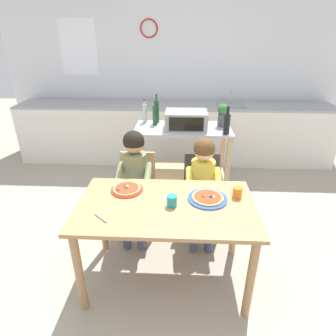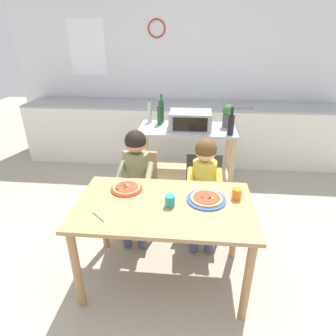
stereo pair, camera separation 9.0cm
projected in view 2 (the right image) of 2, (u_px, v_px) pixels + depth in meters
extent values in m
plane|color=#A89E8C|center=(174.00, 204.00, 3.41)|extent=(11.26, 11.26, 0.00)
cube|color=silver|center=(183.00, 69.00, 4.39)|extent=(5.26, 0.12, 2.70)
cube|color=white|center=(87.00, 47.00, 4.32)|extent=(0.56, 0.01, 0.80)
torus|color=red|center=(157.00, 28.00, 4.12)|extent=(0.26, 0.02, 0.26)
cube|color=silver|center=(181.00, 134.00, 4.43)|extent=(4.74, 0.60, 0.86)
cube|color=#9E9EA3|center=(181.00, 106.00, 4.23)|extent=(4.74, 0.60, 0.03)
cube|color=gray|center=(238.00, 106.00, 4.16)|extent=(0.40, 0.33, 0.02)
cylinder|color=#B7BABF|center=(237.00, 97.00, 4.22)|extent=(0.02, 0.02, 0.20)
cube|color=#B7BABF|center=(187.00, 129.00, 3.30)|extent=(1.12, 0.56, 0.02)
cube|color=tan|center=(186.00, 171.00, 3.54)|extent=(1.03, 0.52, 0.02)
cube|color=tan|center=(141.00, 169.00, 3.32)|extent=(0.05, 0.05, 0.84)
cube|color=tan|center=(231.00, 173.00, 3.23)|extent=(0.05, 0.05, 0.84)
cube|color=tan|center=(147.00, 153.00, 3.75)|extent=(0.05, 0.05, 0.84)
cube|color=tan|center=(227.00, 156.00, 3.66)|extent=(0.05, 0.05, 0.84)
cube|color=#999BA0|center=(190.00, 120.00, 3.22)|extent=(0.47, 0.33, 0.20)
cube|color=black|center=(190.00, 125.00, 3.07)|extent=(0.38, 0.01, 0.15)
cylinder|color=black|center=(205.00, 130.00, 3.08)|extent=(0.02, 0.01, 0.02)
cylinder|color=#1E4723|center=(161.00, 112.00, 3.44)|extent=(0.06, 0.06, 0.27)
cylinder|color=#1E4723|center=(161.00, 98.00, 3.37)|extent=(0.02, 0.02, 0.06)
cylinder|color=black|center=(161.00, 95.00, 3.35)|extent=(0.02, 0.02, 0.01)
cylinder|color=black|center=(231.00, 125.00, 3.03)|extent=(0.07, 0.07, 0.22)
cylinder|color=black|center=(232.00, 112.00, 2.97)|extent=(0.03, 0.03, 0.08)
cylinder|color=black|center=(233.00, 107.00, 2.95)|extent=(0.04, 0.04, 0.01)
cylinder|color=#1E4723|center=(159.00, 116.00, 3.36)|extent=(0.05, 0.05, 0.22)
cylinder|color=#1E4723|center=(159.00, 104.00, 3.30)|extent=(0.02, 0.02, 0.05)
cylinder|color=black|center=(159.00, 102.00, 3.29)|extent=(0.02, 0.02, 0.01)
cylinder|color=#ADB7B2|center=(150.00, 113.00, 3.45)|extent=(0.05, 0.05, 0.22)
cylinder|color=#ADB7B2|center=(149.00, 102.00, 3.39)|extent=(0.02, 0.02, 0.05)
cylinder|color=black|center=(149.00, 100.00, 3.38)|extent=(0.02, 0.02, 0.01)
cylinder|color=#4C4C51|center=(227.00, 121.00, 3.29)|extent=(0.11, 0.11, 0.15)
sphere|color=#337533|center=(228.00, 110.00, 3.24)|extent=(0.13, 0.13, 0.13)
cube|color=#AD7F51|center=(164.00, 206.00, 2.09)|extent=(1.31, 0.76, 0.03)
cylinder|color=#AD7F51|center=(77.00, 270.00, 2.01)|extent=(0.06, 0.06, 0.70)
cylinder|color=#AD7F51|center=(247.00, 282.00, 1.92)|extent=(0.06, 0.06, 0.70)
cylinder|color=#AD7F51|center=(103.00, 217.00, 2.59)|extent=(0.06, 0.06, 0.70)
cylinder|color=#AD7F51|center=(236.00, 224.00, 2.49)|extent=(0.06, 0.06, 0.70)
cube|color=tan|center=(138.00, 193.00, 2.78)|extent=(0.36, 0.36, 0.04)
cube|color=tan|center=(140.00, 169.00, 2.84)|extent=(0.34, 0.03, 0.38)
cylinder|color=tan|center=(152.00, 222.00, 2.73)|extent=(0.03, 0.03, 0.42)
cylinder|color=tan|center=(121.00, 220.00, 2.76)|extent=(0.03, 0.03, 0.42)
cylinder|color=tan|center=(156.00, 205.00, 3.00)|extent=(0.03, 0.03, 0.42)
cylinder|color=tan|center=(128.00, 203.00, 3.03)|extent=(0.03, 0.03, 0.42)
cube|color=#333338|center=(203.00, 197.00, 2.73)|extent=(0.36, 0.36, 0.04)
cube|color=#333338|center=(204.00, 172.00, 2.79)|extent=(0.34, 0.03, 0.38)
cylinder|color=#333338|center=(218.00, 226.00, 2.68)|extent=(0.03, 0.03, 0.42)
cylinder|color=#333338|center=(186.00, 224.00, 2.70)|extent=(0.03, 0.03, 0.42)
cylinder|color=#333338|center=(216.00, 208.00, 2.94)|extent=(0.03, 0.03, 0.42)
cylinder|color=#333338|center=(187.00, 207.00, 2.97)|extent=(0.03, 0.03, 0.42)
cube|color=#424C6B|center=(143.00, 198.00, 2.64)|extent=(0.10, 0.30, 0.10)
cylinder|color=#424C6B|center=(141.00, 227.00, 2.62)|extent=(0.08, 0.08, 0.44)
cube|color=#424C6B|center=(128.00, 197.00, 2.65)|extent=(0.10, 0.30, 0.10)
cylinder|color=#424C6B|center=(126.00, 227.00, 2.64)|extent=(0.08, 0.08, 0.44)
cylinder|color=#7A7F56|center=(149.00, 174.00, 2.56)|extent=(0.06, 0.26, 0.15)
cylinder|color=#7A7F56|center=(121.00, 173.00, 2.59)|extent=(0.06, 0.26, 0.15)
cylinder|color=#7A7F56|center=(137.00, 172.00, 2.68)|extent=(0.22, 0.22, 0.39)
sphere|color=tan|center=(136.00, 142.00, 2.55)|extent=(0.19, 0.19, 0.19)
sphere|color=black|center=(135.00, 141.00, 2.54)|extent=(0.20, 0.20, 0.20)
cube|color=#424C6B|center=(211.00, 202.00, 2.58)|extent=(0.10, 0.30, 0.10)
cylinder|color=#424C6B|center=(210.00, 232.00, 2.57)|extent=(0.08, 0.08, 0.44)
cube|color=#424C6B|center=(196.00, 201.00, 2.59)|extent=(0.10, 0.30, 0.10)
cylinder|color=#424C6B|center=(195.00, 231.00, 2.58)|extent=(0.08, 0.08, 0.44)
cylinder|color=yellow|center=(219.00, 180.00, 2.52)|extent=(0.06, 0.26, 0.15)
cylinder|color=yellow|center=(190.00, 179.00, 2.54)|extent=(0.06, 0.26, 0.15)
cylinder|color=yellow|center=(204.00, 178.00, 2.64)|extent=(0.22, 0.22, 0.33)
sphere|color=beige|center=(206.00, 151.00, 2.52)|extent=(0.19, 0.19, 0.19)
sphere|color=brown|center=(206.00, 149.00, 2.51)|extent=(0.20, 0.20, 0.20)
cylinder|color=red|center=(127.00, 189.00, 2.27)|extent=(0.25, 0.25, 0.01)
cylinder|color=tan|center=(127.00, 188.00, 2.27)|extent=(0.22, 0.22, 0.01)
cylinder|color=#B23D23|center=(127.00, 187.00, 2.27)|extent=(0.19, 0.19, 0.00)
cylinder|color=#386628|center=(125.00, 188.00, 2.24)|extent=(0.02, 0.02, 0.01)
cylinder|color=#DBC666|center=(127.00, 185.00, 2.28)|extent=(0.03, 0.03, 0.01)
cylinder|color=#563319|center=(125.00, 185.00, 2.29)|extent=(0.03, 0.03, 0.01)
cylinder|color=#563319|center=(118.00, 189.00, 2.23)|extent=(0.03, 0.03, 0.01)
cylinder|color=#563319|center=(126.00, 187.00, 2.26)|extent=(0.03, 0.03, 0.01)
cylinder|color=#3356B7|center=(206.00, 200.00, 2.13)|extent=(0.30, 0.30, 0.01)
cylinder|color=tan|center=(206.00, 198.00, 2.12)|extent=(0.24, 0.24, 0.01)
cylinder|color=#B23D23|center=(206.00, 197.00, 2.12)|extent=(0.20, 0.20, 0.00)
cylinder|color=#563319|center=(210.00, 198.00, 2.11)|extent=(0.03, 0.03, 0.01)
cylinder|color=#DBC666|center=(212.00, 198.00, 2.11)|extent=(0.03, 0.03, 0.01)
cylinder|color=#563319|center=(202.00, 197.00, 2.11)|extent=(0.02, 0.02, 0.01)
cylinder|color=teal|center=(170.00, 201.00, 2.05)|extent=(0.07, 0.07, 0.08)
cylinder|color=orange|center=(237.00, 194.00, 2.14)|extent=(0.07, 0.07, 0.08)
cylinder|color=#B7BABF|center=(98.00, 216.00, 1.94)|extent=(0.11, 0.10, 0.01)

